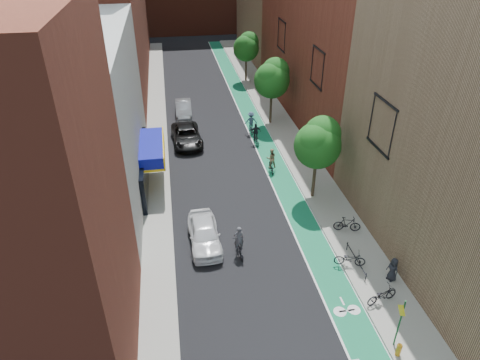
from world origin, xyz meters
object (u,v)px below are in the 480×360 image
parked_car_silver (184,109)px  cyclist_lane_near (271,162)px  fire_hydrant (399,349)px  cyclist_lane_far (251,124)px  parked_car_black (187,136)px  parked_car_white (204,234)px  cyclist_lane_mid (256,136)px  pedestrian (393,269)px  cyclist_lead (239,246)px

parked_car_silver → cyclist_lane_near: cyclist_lane_near is taller
cyclist_lane_near → fire_hydrant: (1.89, -18.49, -0.32)m
cyclist_lane_far → parked_car_black: bearing=10.3°
cyclist_lane_near → fire_hydrant: bearing=96.6°
parked_car_white → cyclist_lane_near: bearing=51.6°
parked_car_silver → fire_hydrant: parked_car_silver is taller
parked_car_white → cyclist_lane_mid: cyclist_lane_mid is taller
cyclist_lane_far → pedestrian: 21.82m
parked_car_white → cyclist_lane_far: size_ratio=2.17×
parked_car_white → parked_car_silver: size_ratio=1.02×
cyclist_lane_near → fire_hydrant: cyclist_lane_near is taller
cyclist_lane_far → fire_hydrant: (2.10, -26.20, -0.44)m
parked_car_white → cyclist_lane_near: 10.65m
parked_car_white → cyclist_lane_near: (6.41, 8.50, 0.06)m
parked_car_black → fire_hydrant: size_ratio=7.38×
parked_car_black → cyclist_lane_far: 6.51m
cyclist_lane_far → cyclist_lead: bearing=75.6°
cyclist_lead → fire_hydrant: 10.61m
parked_car_black → pedestrian: pedestrian is taller
cyclist_lane_near → cyclist_lane_mid: size_ratio=1.01×
cyclist_lane_far → pedestrian: cyclist_lane_far is taller
parked_car_silver → fire_hydrant: (8.39, -31.82, -0.22)m
cyclist_lane_near → cyclist_lane_mid: (-0.21, 5.28, -0.14)m
cyclist_lead → cyclist_lane_near: size_ratio=1.03×
parked_car_silver → cyclist_lane_mid: cyclist_lane_mid is taller
cyclist_lane_far → pedestrian: bearing=99.9°
cyclist_lane_mid → fire_hydrant: cyclist_lane_mid is taller
cyclist_lane_mid → parked_car_black: bearing=-12.3°
parked_car_black → pedestrian: bearing=-65.4°
parked_car_white → pedestrian: (10.33, -5.20, 0.10)m
parked_car_white → cyclist_lane_far: (6.20, 16.22, 0.18)m
parked_car_white → parked_car_black: parked_car_white is taller
cyclist_lane_mid → cyclist_lane_near: bearing=90.3°
cyclist_lane_near → parked_car_white: bearing=53.8°
parked_car_black → cyclist_lane_near: 9.22m
cyclist_lane_far → parked_car_white: bearing=68.0°
cyclist_lane_near → cyclist_lane_mid: 5.29m
cyclist_lane_near → cyclist_lane_far: (-0.21, 7.72, 0.12)m
parked_car_silver → pedestrian: size_ratio=3.06×
cyclist_lane_near → pedestrian: (3.92, -13.70, 0.04)m
parked_car_black → fire_hydrant: 26.33m
cyclist_lead → fire_hydrant: size_ratio=2.77×
parked_car_white → pedestrian: 11.57m
parked_car_white → cyclist_lane_mid: 15.12m
pedestrian → fire_hydrant: bearing=-42.0°
cyclist_lane_mid → pedestrian: size_ratio=1.32×
cyclist_lane_mid → fire_hydrant: (2.10, -23.77, -0.18)m
parked_car_white → cyclist_lane_near: size_ratio=2.34×
cyclist_lead → cyclist_lane_far: bearing=-107.7°
parked_car_black → pedestrian: size_ratio=3.66×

